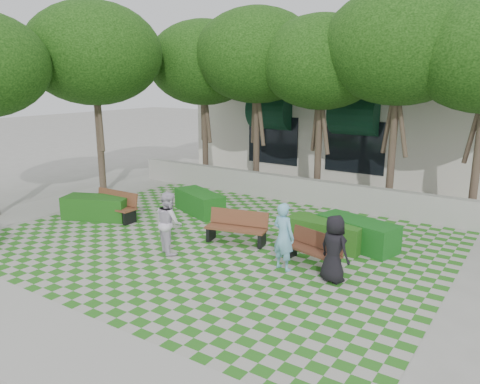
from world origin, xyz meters
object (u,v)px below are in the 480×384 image
Objects in this scene: bench_east at (313,250)px; person_dark at (334,249)px; bench_mid at (237,228)px; hedge_east at (357,233)px; person_white at (169,222)px; hedge_midright at (325,233)px; hedge_midleft at (200,203)px; bench_west at (114,206)px; hedge_west at (97,208)px; person_blue at (284,237)px.

person_dark is (0.78, -0.61, 0.38)m from bench_east.
hedge_east is (2.87, 1.53, -0.05)m from bench_mid.
bench_east is at bearing -130.63° from person_white.
hedge_east is 0.85m from hedge_midright.
person_white is at bearing -63.34° from hedge_midleft.
hedge_east is 1.33× the size of person_white.
person_white is at bearing -141.40° from hedge_east.
person_dark is at bearing -61.64° from hedge_midright.
hedge_west is (-0.50, -0.26, -0.07)m from bench_west.
hedge_west is at bearing -134.51° from hedge_midleft.
person_blue is (-0.91, -2.45, 0.44)m from hedge_east.
bench_west is 0.83× the size of hedge_west.
hedge_east is at bearing -112.70° from person_white.
person_white is at bearing -144.33° from bench_east.
person_white is at bearing -12.95° from hedge_west.
person_blue is (-0.47, -0.64, 0.43)m from bench_east.
person_blue reaches higher than person_white.
bench_east is at bearing -103.52° from hedge_east.
hedge_midright is 1.27× the size of person_blue.
person_blue reaches higher than hedge_west.
hedge_east is 8.19m from hedge_west.
hedge_east is 1.03× the size of hedge_west.
person_dark is at bearing -1.52° from hedge_west.
person_blue is at bearing -111.29° from bench_east.
person_dark is at bearing -23.69° from hedge_midleft.
bench_west is (-6.95, -0.13, 0.05)m from bench_east.
hedge_midleft is 6.46m from person_dark.
person_dark reaches higher than hedge_west.
bench_east is 1.06m from person_dark.
hedge_east is at bearing -97.84° from person_blue.
hedge_west is at bearing -166.15° from hedge_midright.
bench_mid reaches higher than hedge_east.
person_white is (-3.00, -0.67, -0.01)m from person_blue.
hedge_west is (-7.16, -1.77, 0.01)m from hedge_midright.
person_white reaches higher than bench_east.
person_white is (-1.04, -1.58, 0.38)m from bench_mid.
bench_mid is 1.01× the size of bench_west.
bench_mid is 3.18m from hedge_midleft.
hedge_midleft is (-5.56, 0.17, -0.01)m from hedge_east.
bench_west is at bearing 15.54° from person_dark.
hedge_east is at bearing -1.74° from hedge_midleft.
bench_mid reaches higher than hedge_west.
person_dark is at bearing -23.12° from bench_east.
bench_mid is 3.35m from person_dark.
bench_east is 0.78× the size of hedge_midright.
hedge_midright is at bearing -111.17° from person_white.
person_white is at bearing -136.30° from bench_mid.
hedge_west is (-2.33, -2.37, 0.01)m from hedge_midleft.
person_dark reaches higher than bench_mid.
person_blue reaches higher than hedge_midleft.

